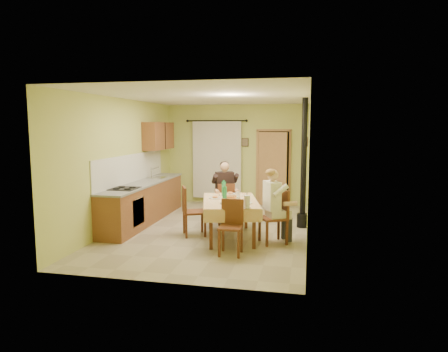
% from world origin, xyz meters
% --- Properties ---
extents(floor, '(4.00, 6.00, 0.01)m').
position_xyz_m(floor, '(0.00, 0.00, 0.00)').
color(floor, tan).
rests_on(floor, ground).
extents(room_shell, '(4.04, 6.04, 2.82)m').
position_xyz_m(room_shell, '(0.00, 0.00, 1.82)').
color(room_shell, '#C8D06B').
rests_on(room_shell, ground).
extents(kitchen_run, '(0.64, 3.64, 1.56)m').
position_xyz_m(kitchen_run, '(-1.71, 0.40, 0.48)').
color(kitchen_run, brown).
rests_on(kitchen_run, ground).
extents(upper_cabinets, '(0.35, 1.40, 0.70)m').
position_xyz_m(upper_cabinets, '(-1.82, 1.70, 1.95)').
color(upper_cabinets, brown).
rests_on(upper_cabinets, room_shell).
extents(curtain, '(1.70, 0.07, 2.22)m').
position_xyz_m(curtain, '(-0.55, 2.90, 1.26)').
color(curtain, black).
rests_on(curtain, ground).
extents(doorway, '(0.96, 0.28, 2.15)m').
position_xyz_m(doorway, '(1.04, 2.92, 1.05)').
color(doorway, black).
rests_on(doorway, ground).
extents(dining_table, '(1.44, 1.94, 0.76)m').
position_xyz_m(dining_table, '(0.51, -0.55, 0.38)').
color(dining_table, tan).
rests_on(dining_table, ground).
extents(tableware, '(0.95, 1.55, 0.33)m').
position_xyz_m(tableware, '(0.55, -0.65, 0.83)').
color(tableware, white).
rests_on(tableware, dining_table).
extents(chair_far, '(0.50, 0.50, 0.94)m').
position_xyz_m(chair_far, '(0.18, 0.55, 0.29)').
color(chair_far, '#5B2E18').
rests_on(chair_far, ground).
extents(chair_near, '(0.39, 0.39, 0.94)m').
position_xyz_m(chair_near, '(0.72, -1.57, 0.29)').
color(chair_near, '#5B2E18').
rests_on(chair_near, ground).
extents(chair_right, '(0.61, 0.61, 1.02)m').
position_xyz_m(chair_right, '(1.39, -0.72, 0.29)').
color(chair_right, '#5B2E18').
rests_on(chair_right, ground).
extents(chair_left, '(0.58, 0.58, 1.00)m').
position_xyz_m(chair_left, '(-0.25, -0.53, 0.29)').
color(chair_left, '#5B2E18').
rests_on(chair_left, ground).
extents(man_far, '(0.65, 0.60, 1.39)m').
position_xyz_m(man_far, '(0.17, 0.56, 0.88)').
color(man_far, black).
rests_on(man_far, chair_far).
extents(man_right, '(0.61, 0.65, 1.39)m').
position_xyz_m(man_right, '(1.38, -0.73, 0.88)').
color(man_right, silver).
rests_on(man_right, chair_right).
extents(stove_flue, '(0.24, 0.24, 2.80)m').
position_xyz_m(stove_flue, '(1.90, 0.60, 1.02)').
color(stove_flue, black).
rests_on(stove_flue, ground).
extents(picture_back, '(0.19, 0.03, 0.23)m').
position_xyz_m(picture_back, '(0.25, 2.97, 1.75)').
color(picture_back, black).
rests_on(picture_back, room_shell).
extents(picture_right, '(0.03, 0.31, 0.21)m').
position_xyz_m(picture_right, '(1.97, 1.20, 1.85)').
color(picture_right, brown).
rests_on(picture_right, room_shell).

